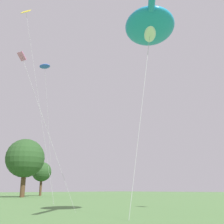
% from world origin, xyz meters
% --- Properties ---
extents(big_show_kite, '(7.98, 6.98, 12.62)m').
position_xyz_m(big_show_kite, '(2.90, 13.56, 12.02)').
color(big_show_kite, '#1E8CBF').
rests_on(big_show_kite, ground).
extents(small_kite_box_yellow, '(4.04, 2.40, 10.89)m').
position_xyz_m(small_kite_box_yellow, '(-2.00, 20.89, 9.83)').
color(small_kite_box_yellow, pink).
rests_on(small_kite_box_yellow, ground).
extents(small_kite_bird_shape, '(3.12, 1.51, 14.65)m').
position_xyz_m(small_kite_bird_shape, '(4.12, 28.55, 14.33)').
color(small_kite_bird_shape, blue).
rests_on(small_kite_bird_shape, ground).
extents(small_kite_delta_white, '(3.87, 3.46, 21.28)m').
position_xyz_m(small_kite_delta_white, '(2.09, 29.57, 19.64)').
color(small_kite_delta_white, yellow).
rests_on(small_kite_delta_white, ground).
extents(tree_oak_left, '(4.64, 4.64, 7.91)m').
position_xyz_m(tree_oak_left, '(26.32, 63.81, 5.55)').
color(tree_oak_left, '#513823').
rests_on(tree_oak_left, ground).
extents(tree_broad_distant, '(7.56, 7.56, 11.23)m').
position_xyz_m(tree_broad_distant, '(16.82, 54.77, 7.40)').
color(tree_broad_distant, '#513823').
rests_on(tree_broad_distant, ground).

